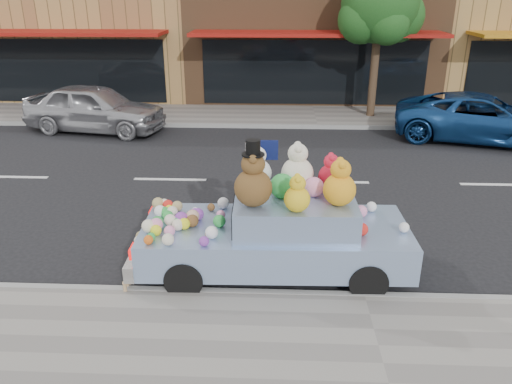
# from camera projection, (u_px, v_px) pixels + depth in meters

# --- Properties ---
(ground) EXTENTS (120.00, 120.00, 0.00)m
(ground) POSITION_uv_depth(u_px,v_px,m) (332.00, 182.00, 12.22)
(ground) COLOR black
(ground) RESTS_ON ground
(near_sidewalk) EXTENTS (60.00, 3.00, 0.12)m
(near_sidewalk) POSITION_uv_depth(u_px,v_px,m) (383.00, 367.00, 6.19)
(near_sidewalk) COLOR gray
(near_sidewalk) RESTS_ON ground
(far_sidewalk) EXTENTS (60.00, 3.00, 0.12)m
(far_sidewalk) POSITION_uv_depth(u_px,v_px,m) (315.00, 116.00, 18.20)
(far_sidewalk) COLOR gray
(far_sidewalk) RESTS_ON ground
(near_kerb) EXTENTS (60.00, 0.12, 0.13)m
(near_kerb) POSITION_uv_depth(u_px,v_px,m) (364.00, 297.00, 7.57)
(near_kerb) COLOR gray
(near_kerb) RESTS_ON ground
(far_kerb) EXTENTS (60.00, 0.12, 0.13)m
(far_kerb) POSITION_uv_depth(u_px,v_px,m) (318.00, 127.00, 16.81)
(far_kerb) COLOR gray
(far_kerb) RESTS_ON ground
(storefront_left) EXTENTS (10.00, 9.80, 7.30)m
(storefront_left) POSITION_uv_depth(u_px,v_px,m) (86.00, 6.00, 22.30)
(storefront_left) COLOR #AA8247
(storefront_left) RESTS_ON ground
(storefront_mid) EXTENTS (10.00, 9.80, 7.30)m
(storefront_mid) POSITION_uv_depth(u_px,v_px,m) (310.00, 6.00, 21.89)
(storefront_mid) COLOR brown
(storefront_mid) RESTS_ON ground
(street_tree) EXTENTS (3.00, 2.70, 5.22)m
(street_tree) POSITION_uv_depth(u_px,v_px,m) (380.00, 11.00, 16.78)
(street_tree) COLOR #38281C
(street_tree) RESTS_ON ground
(car_silver) EXTENTS (4.82, 2.64, 1.55)m
(car_silver) POSITION_uv_depth(u_px,v_px,m) (95.00, 108.00, 16.25)
(car_silver) COLOR #B0B0B5
(car_silver) RESTS_ON ground
(car_blue) EXTENTS (5.60, 3.72, 1.43)m
(car_blue) POSITION_uv_depth(u_px,v_px,m) (482.00, 118.00, 15.27)
(car_blue) COLOR navy
(car_blue) RESTS_ON ground
(art_car) EXTENTS (4.52, 1.86, 2.38)m
(art_car) POSITION_uv_depth(u_px,v_px,m) (276.00, 227.00, 8.11)
(art_car) COLOR black
(art_car) RESTS_ON ground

